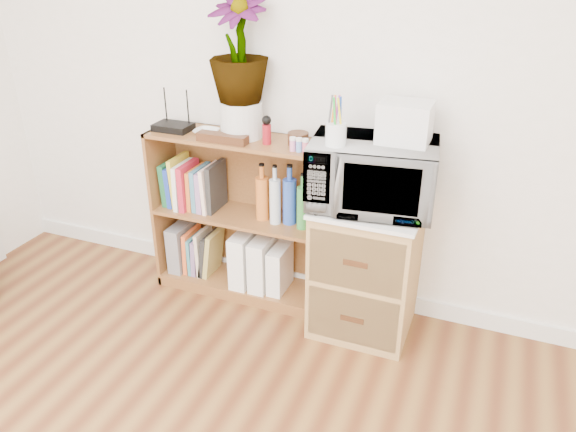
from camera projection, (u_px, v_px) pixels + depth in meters
The scene contains 21 objects.
skirting_board at pixel (306, 282), 3.35m from camera, with size 4.00×0.02×0.10m, color white.
bookshelf at pixel (241, 218), 3.16m from camera, with size 1.00×0.30×0.95m, color brown.
wicker_unit at pixel (365, 269), 2.90m from camera, with size 0.50×0.45×0.70m, color #9E7542.
microwave at pixel (372, 175), 2.66m from camera, with size 0.59×0.40×0.33m, color silver.
pen_cup at pixel (336, 134), 2.52m from camera, with size 0.10×0.10×0.10m, color white.
small_appliance at pixel (405, 122), 2.54m from camera, with size 0.23×0.20×0.19m, color silver.
router at pixel (173, 127), 3.05m from camera, with size 0.20×0.14×0.04m, color black.
white_bowl at pixel (206, 132), 2.97m from camera, with size 0.13×0.13×0.03m, color white.
plant_pot at pixel (241, 119), 2.92m from camera, with size 0.22×0.22×0.19m, color silver.
potted_plant at pixel (239, 47), 2.75m from camera, with size 0.30×0.30×0.54m, color #3A7D32.
trinket_box at pixel (222, 138), 2.86m from camera, with size 0.27×0.07×0.04m, color #391E0F.
kokeshi_doll at pixel (267, 134), 2.83m from camera, with size 0.04×0.04×0.10m, color maroon.
wooden_bowl at pixel (298, 139), 2.83m from camera, with size 0.11×0.11×0.06m, color #321E0D.
paint_jars at pixel (299, 147), 2.73m from camera, with size 0.11×0.04×0.05m, color pink.
file_box at pixel (182, 245), 3.41m from camera, with size 0.09×0.23×0.29m, color gray.
magazine_holder_left at pixel (245, 257), 3.25m from camera, with size 0.10×0.26×0.32m, color white.
magazine_holder_mid at pixel (263, 262), 3.21m from camera, with size 0.10×0.25×0.31m, color white.
magazine_holder_right at pixel (280, 268), 3.19m from camera, with size 0.08×0.21×0.27m, color white.
cookbooks at pixel (192, 185), 3.19m from camera, with size 0.33×0.20×0.29m.
liquor_bottles at pixel (296, 198), 2.97m from camera, with size 0.47×0.07×0.32m.
lower_books at pixel (203, 252), 3.37m from camera, with size 0.20×0.19×0.28m.
Camera 1 is at (0.94, -0.43, 1.88)m, focal length 35.00 mm.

